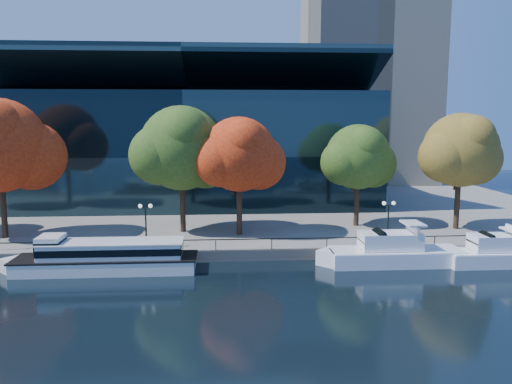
{
  "coord_description": "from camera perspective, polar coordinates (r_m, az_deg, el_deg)",
  "views": [
    {
      "loc": [
        0.68,
        -40.07,
        12.53
      ],
      "look_at": [
        3.91,
        8.0,
        5.5
      ],
      "focal_mm": 35.0,
      "sensor_mm": 36.0,
      "label": 1
    }
  ],
  "objects": [
    {
      "name": "tree_5",
      "position": [
        56.42,
        22.47,
        4.27
      ],
      "size": [
        9.67,
        7.93,
        12.23
      ],
      "color": "black",
      "rests_on": "promenade"
    },
    {
      "name": "tree_3",
      "position": [
        49.36,
        -1.77,
        4.14
      ],
      "size": [
        9.25,
        7.59,
        11.82
      ],
      "color": "black",
      "rests_on": "promenade"
    },
    {
      "name": "railing",
      "position": [
        44.6,
        -4.62,
        -5.47
      ],
      "size": [
        88.2,
        0.08,
        0.99
      ],
      "color": "black",
      "rests_on": "promenade"
    },
    {
      "name": "office_tower",
      "position": [
        101.02,
        12.7,
        19.8
      ],
      "size": [
        22.5,
        22.5,
        65.9
      ],
      "color": "gray",
      "rests_on": "ground"
    },
    {
      "name": "ground",
      "position": [
        41.98,
        -4.65,
        -9.09
      ],
      "size": [
        160.0,
        160.0,
        0.0
      ],
      "primitive_type": "plane",
      "color": "black",
      "rests_on": "ground"
    },
    {
      "name": "convention_building",
      "position": [
        72.12,
        -7.58,
        5.03
      ],
      "size": [
        50.0,
        24.57,
        21.43
      ],
      "color": "black",
      "rests_on": "ground"
    },
    {
      "name": "lamp_1",
      "position": [
        45.91,
        -12.51,
        -2.63
      ],
      "size": [
        1.26,
        0.36,
        4.03
      ],
      "color": "black",
      "rests_on": "promenade"
    },
    {
      "name": "cruiser_far",
      "position": [
        48.14,
        25.64,
        -6.29
      ],
      "size": [
        10.44,
        2.89,
        3.41
      ],
      "color": "white",
      "rests_on": "ground"
    },
    {
      "name": "tree_4",
      "position": [
        54.95,
        11.73,
        3.79
      ],
      "size": [
        8.74,
        7.17,
        11.03
      ],
      "color": "black",
      "rests_on": "promenade"
    },
    {
      "name": "tree_2",
      "position": [
        51.26,
        -8.32,
        4.78
      ],
      "size": [
        10.75,
        8.81,
        12.95
      ],
      "color": "black",
      "rests_on": "promenade"
    },
    {
      "name": "cruiser_near",
      "position": [
        45.13,
        15.12,
        -6.6
      ],
      "size": [
        12.8,
        3.3,
        3.71
      ],
      "color": "white",
      "rests_on": "ground"
    },
    {
      "name": "lamp_2",
      "position": [
        47.9,
        14.9,
        -2.27
      ],
      "size": [
        1.26,
        0.36,
        4.03
      ],
      "color": "black",
      "rests_on": "promenade"
    },
    {
      "name": "promenade",
      "position": [
        77.39,
        -4.3,
        -0.67
      ],
      "size": [
        90.0,
        67.08,
        1.0
      ],
      "color": "slate",
      "rests_on": "ground"
    },
    {
      "name": "tour_boat",
      "position": [
        43.58,
        -17.25,
        -7.0
      ],
      "size": [
        16.3,
        3.64,
        3.09
      ],
      "color": "silver",
      "rests_on": "ground"
    },
    {
      "name": "tree_1",
      "position": [
        53.97,
        -27.15,
        4.56
      ],
      "size": [
        11.34,
        9.3,
        13.6
      ],
      "color": "black",
      "rests_on": "promenade"
    }
  ]
}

